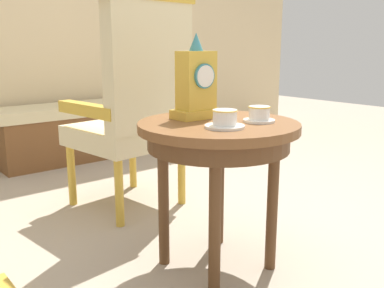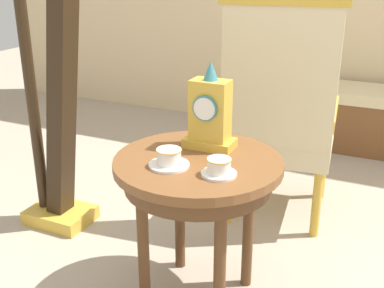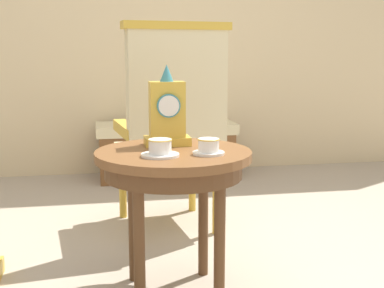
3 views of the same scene
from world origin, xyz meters
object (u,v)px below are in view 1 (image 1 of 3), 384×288
at_px(side_table, 218,142).
at_px(teacup_left, 225,120).
at_px(armchair, 136,103).
at_px(window_bench, 67,132).
at_px(teacup_right, 259,115).
at_px(mantel_clock, 196,85).

relative_size(side_table, teacup_left, 4.32).
relative_size(teacup_left, armchair, 0.13).
distance_m(side_table, teacup_left, 0.16).
bearing_deg(window_bench, armchair, -96.18).
height_order(teacup_right, window_bench, teacup_right).
height_order(mantel_clock, armchair, armchair).
relative_size(side_table, mantel_clock, 1.86).
relative_size(side_table, window_bench, 0.57).
relative_size(mantel_clock, armchair, 0.29).
xyz_separation_m(mantel_clock, window_bench, (0.24, 1.87, -0.52)).
bearing_deg(mantel_clock, window_bench, 82.59).
distance_m(teacup_left, teacup_right, 0.19).
relative_size(side_table, armchair, 0.55).
height_order(teacup_left, armchair, armchair).
height_order(teacup_left, teacup_right, teacup_left).
bearing_deg(mantel_clock, side_table, -86.58).
xyz_separation_m(side_table, teacup_right, (0.12, -0.10, 0.11)).
bearing_deg(armchair, teacup_right, -88.64).
height_order(teacup_right, armchair, armchair).
relative_size(teacup_right, armchair, 0.11).
distance_m(teacup_left, mantel_clock, 0.26).
distance_m(teacup_left, window_bench, 2.16).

